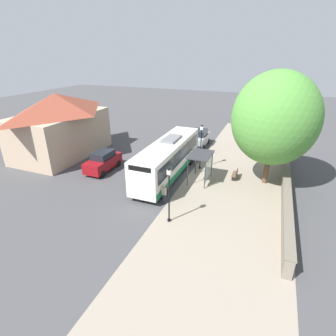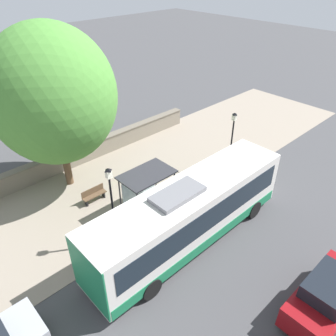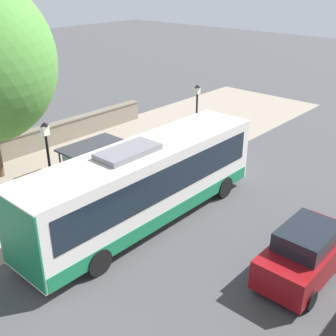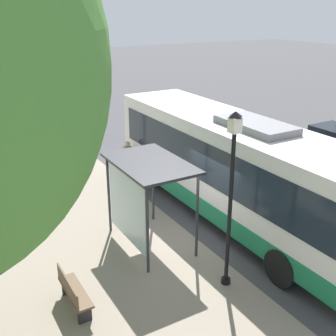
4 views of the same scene
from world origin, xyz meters
name	(u,v)px [view 2 (image 2 of 4)]	position (x,y,z in m)	size (l,w,h in m)	color
ground_plane	(157,228)	(0.00, 0.00, 0.00)	(120.00, 120.00, 0.00)	#424244
sidewalk_plaza	(109,191)	(-4.50, 0.00, 0.01)	(9.00, 44.00, 0.02)	gray
stone_wall	(74,157)	(-8.55, 0.00, 0.65)	(0.60, 20.00, 1.29)	slate
bus	(189,213)	(1.78, 0.56, 1.84)	(2.63, 11.30, 3.55)	silver
bus_shelter	(145,179)	(-1.48, 0.51, 2.18)	(1.84, 2.87, 2.62)	#2D2D33
pedestrian	(225,176)	(0.22, 5.35, 0.96)	(0.34, 0.22, 1.65)	#2D3347
bench	(94,194)	(-4.25, -1.16, 0.47)	(0.40, 1.46, 0.88)	brown
street_lamp_near	(232,137)	(-1.00, 7.41, 2.45)	(0.28, 0.28, 4.11)	black
street_lamp_far	(112,202)	(-0.58, -2.20, 2.69)	(0.28, 0.28, 4.54)	black
shade_tree	(53,96)	(-6.87, -1.33, 5.84)	(7.00, 7.00, 9.70)	brown
parked_car_far_lane	(327,296)	(8.25, 1.72, 0.95)	(1.93, 4.27, 1.95)	maroon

